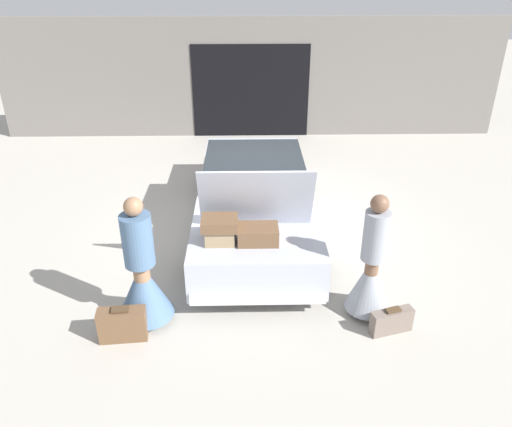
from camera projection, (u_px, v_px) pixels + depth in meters
ground_plane at (254, 226)px, 8.36m from camera, size 40.00×40.00×0.00m
garage_wall_back at (251, 79)px, 11.93m from camera, size 12.00×0.14×2.80m
car at (254, 197)px, 8.11m from camera, size 1.81×4.70×1.67m
person_left at (142, 279)px, 5.98m from camera, size 0.69×0.69×1.68m
person_right at (371, 273)px, 6.10m from camera, size 0.57×0.57×1.65m
suitcase_beside_left_person at (123, 324)px, 5.83m from camera, size 0.57×0.24×0.45m
suitcase_beside_right_person at (391, 321)px, 5.97m from camera, size 0.54×0.29×0.34m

